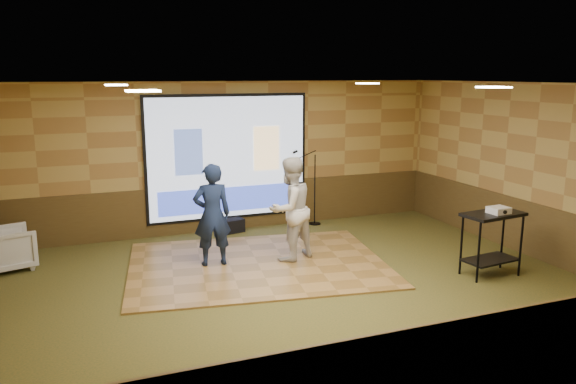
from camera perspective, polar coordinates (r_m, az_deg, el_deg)
name	(u,v)px	position (r m, az deg, el deg)	size (l,w,h in m)	color
ground	(291,288)	(8.52, 0.32, -9.71)	(9.00, 9.00, 0.00)	#333D1C
room_shell	(291,149)	(7.99, 0.34, 4.40)	(9.04, 7.04, 3.02)	#AE9148
wainscot_back	(229,207)	(11.54, -6.03, -1.50)	(9.00, 0.04, 0.95)	#4B3619
wainscot_front	(431,371)	(5.53, 14.30, -17.25)	(9.00, 0.04, 0.95)	#4B3619
wainscot_right	(527,228)	(10.76, 23.14, -3.39)	(0.04, 7.00, 0.95)	#4B3619
projector_screen	(228,159)	(11.31, -6.08, 3.39)	(3.32, 0.06, 2.52)	black
downlight_nw	(116,85)	(9.19, -17.07, 10.35)	(0.32, 0.32, 0.02)	#FFE5BF
downlight_ne	(367,83)	(10.49, 8.07, 10.88)	(0.32, 0.32, 0.02)	#FFE5BF
downlight_sw	(143,91)	(5.91, -14.55, 9.91)	(0.32, 0.32, 0.02)	#FFE5BF
downlight_se	(494,87)	(7.78, 20.16, 9.96)	(0.32, 0.32, 0.02)	#FFE5BF
dance_floor	(258,264)	(9.49, -3.09, -7.33)	(4.20, 3.20, 0.03)	olive
player_left	(212,215)	(9.27, -7.72, -2.30)	(0.62, 0.41, 1.70)	#152244
player_right	(290,209)	(9.45, 0.22, -1.72)	(0.86, 0.67, 1.76)	beige
av_table	(492,231)	(9.37, 20.02, -3.75)	(0.97, 0.51, 1.02)	black
projector	(499,210)	(9.28, 20.61, -1.73)	(0.30, 0.25, 0.10)	silver
mic_stand	(312,202)	(11.86, 2.48, -0.98)	(0.63, 0.26, 1.61)	black
banquet_chair	(8,249)	(10.25, -26.53, -5.17)	(0.75, 0.77, 0.70)	gray
duffel_bag	(232,226)	(11.41, -5.68, -3.41)	(0.44, 0.29, 0.27)	black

